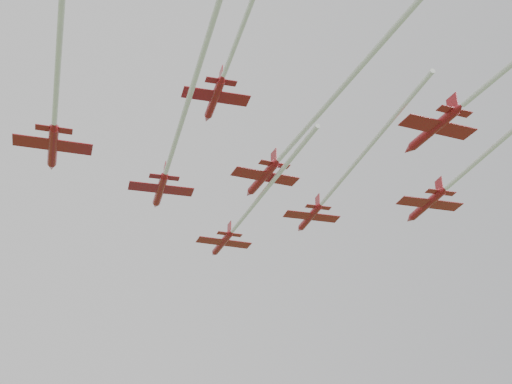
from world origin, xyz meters
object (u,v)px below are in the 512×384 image
object	(u,v)px
jet_row3_mid	(296,140)
jet_row3_right	(481,158)
jet_row2_right	(332,191)
jet_row4_left	(235,46)
jet_row2_left	(171,154)
jet_lead	(240,222)
jet_row4_right	(498,76)
jet_row3_left	(57,77)

from	to	relation	value
jet_row3_mid	jet_row3_right	distance (m)	24.21
jet_row2_right	jet_row4_left	world-z (taller)	jet_row4_left
jet_row2_left	jet_row4_left	xyz separation A→B (m)	(2.21, -23.91, 0.57)
jet_row2_right	jet_row3_right	world-z (taller)	jet_row2_right
jet_row2_left	jet_row3_mid	bearing A→B (deg)	-33.92
jet_lead	jet_row4_left	xyz separation A→B (m)	(-11.39, -38.97, 2.31)
jet_row2_left	jet_row2_right	bearing A→B (deg)	11.05
jet_row3_right	jet_row4_left	world-z (taller)	jet_row4_left
jet_row2_left	jet_row3_mid	distance (m)	17.23
jet_row4_left	jet_row4_right	distance (m)	28.34
jet_row2_right	jet_row4_right	world-z (taller)	jet_row2_right
jet_row3_right	jet_lead	bearing A→B (deg)	131.65
jet_lead	jet_row2_left	world-z (taller)	jet_row2_left
jet_row2_right	jet_row3_right	distance (m)	22.04
jet_row2_left	jet_row2_right	xyz separation A→B (m)	(24.46, 3.82, -0.14)
jet_row4_left	jet_row3_right	bearing A→B (deg)	17.94
jet_row3_left	jet_row3_mid	distance (m)	29.88
jet_row3_mid	jet_row2_right	bearing A→B (deg)	48.10
jet_row3_mid	jet_row4_right	bearing A→B (deg)	-54.86
jet_row2_right	jet_row3_right	size ratio (longest dim) A/B	0.77
jet_row2_left	jet_row3_left	size ratio (longest dim) A/B	0.82
jet_row2_right	jet_row4_right	bearing A→B (deg)	-79.17
jet_lead	jet_row2_right	bearing A→B (deg)	-48.36
jet_lead	jet_row4_left	world-z (taller)	jet_row4_left
jet_lead	jet_row2_right	distance (m)	15.71
jet_row3_left	jet_row3_mid	size ratio (longest dim) A/B	1.23
jet_lead	jet_row3_mid	world-z (taller)	jet_row3_mid
jet_lead	jet_row2_left	distance (m)	20.36
jet_row2_right	jet_row3_right	bearing A→B (deg)	-51.11
jet_row4_right	jet_row2_left	bearing A→B (deg)	130.52
jet_row2_left	jet_row4_right	xyz separation A→B (m)	(29.96, -29.36, -1.23)
jet_row4_right	jet_row3_left	bearing A→B (deg)	159.43
jet_row2_right	jet_row3_left	bearing A→B (deg)	-151.10
jet_row3_left	jet_row4_right	bearing A→B (deg)	-14.92
jet_row2_right	jet_row4_left	distance (m)	35.56
jet_lead	jet_row4_right	bearing A→B (deg)	-72.18
jet_row3_right	jet_row3_left	bearing A→B (deg)	-175.11
jet_lead	jet_row2_left	bearing A→B (deg)	-134.49
jet_row3_left	jet_row3_right	xyz separation A→B (m)	(53.05, 3.20, 0.32)
jet_lead	jet_row2_right	world-z (taller)	jet_row2_right
jet_lead	jet_row3_left	distance (m)	42.97
jet_row2_left	jet_row3_right	world-z (taller)	jet_row2_left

